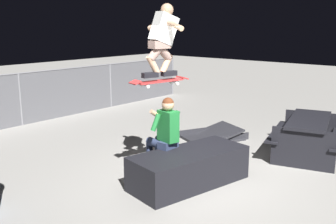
% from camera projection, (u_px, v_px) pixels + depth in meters
% --- Properties ---
extents(ground_plane, '(40.00, 40.00, 0.00)m').
position_uv_depth(ground_plane, '(198.00, 180.00, 6.47)').
color(ground_plane, gray).
extents(ledge_box_main, '(2.06, 1.18, 0.55)m').
position_uv_depth(ledge_box_main, '(189.00, 168.00, 6.24)').
color(ledge_box_main, black).
rests_on(ledge_box_main, ground).
extents(person_sitting_on_ledge, '(0.59, 0.78, 1.39)m').
position_uv_depth(person_sitting_on_ledge, '(164.00, 133.00, 6.40)').
color(person_sitting_on_ledge, '#2D3856').
rests_on(person_sitting_on_ledge, ground).
extents(skateboard, '(1.04, 0.45, 0.13)m').
position_uv_depth(skateboard, '(160.00, 81.00, 6.15)').
color(skateboard, '#B72D2D').
extents(skater_airborne, '(0.64, 0.88, 1.12)m').
position_uv_depth(skater_airborne, '(163.00, 37.00, 6.03)').
color(skater_airborne, black).
extents(kicker_ramp, '(1.50, 1.34, 0.33)m').
position_uv_depth(kicker_ramp, '(212.00, 136.00, 8.79)').
color(kicker_ramp, '#28282D').
rests_on(kicker_ramp, ground).
extents(picnic_table_back, '(1.99, 1.74, 0.75)m').
position_uv_depth(picnic_table_back, '(308.00, 131.00, 7.55)').
color(picnic_table_back, black).
rests_on(picnic_table_back, ground).
extents(fence_back, '(12.05, 0.05, 1.34)m').
position_uv_depth(fence_back, '(20.00, 98.00, 9.81)').
color(fence_back, slate).
rests_on(fence_back, ground).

